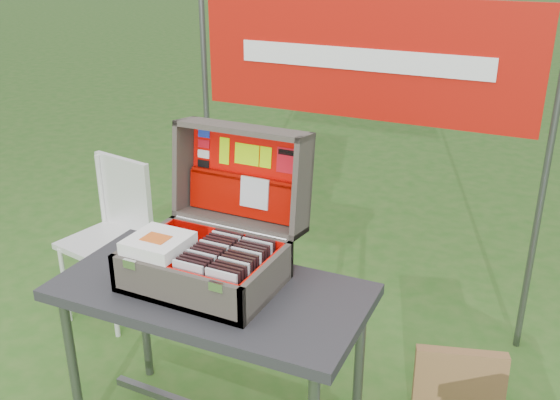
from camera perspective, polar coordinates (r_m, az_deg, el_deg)
The scene contains 89 objects.
table at distance 2.39m, azimuth -6.02°, elevation -15.00°, with size 1.09×0.55×0.68m, color #28282B, non-canonical shape.
table_top at distance 2.21m, azimuth -6.36°, elevation -8.37°, with size 1.09×0.55×0.04m, color #28282B.
table_leg_fl at distance 2.53m, azimuth -18.39°, elevation -14.40°, with size 0.04×0.04×0.64m, color #59595B.
table_leg_bl at distance 2.78m, azimuth -12.34°, elevation -9.98°, with size 0.04×0.04×0.64m, color #59595B.
table_leg_br at distance 2.39m, azimuth 7.18°, elevation -15.66°, with size 0.04×0.04×0.64m, color #59595B.
suitcase at distance 2.15m, azimuth -6.35°, elevation -1.19°, with size 0.52×0.53×0.50m, color brown, non-canonical shape.
suitcase_base_bottom at distance 2.22m, azimuth -6.92°, elevation -7.39°, with size 0.52×0.37×0.02m, color brown.
suitcase_base_wall_front at distance 2.06m, azimuth -9.61°, elevation -8.09°, with size 0.52×0.02×0.14m, color brown.
suitcase_base_wall_back at distance 2.32m, azimuth -4.67°, elevation -4.23°, with size 0.52×0.02×0.14m, color brown.
suitcase_base_wall_left at distance 2.32m, azimuth -12.17°, elevation -4.68°, with size 0.02×0.37×0.14m, color brown.
suitcase_base_wall_right at distance 2.08m, azimuth -1.17°, elevation -7.53°, with size 0.02×0.37×0.14m, color brown.
suitcase_liner_floor at distance 2.21m, azimuth -6.93°, elevation -7.10°, with size 0.48×0.33×0.01m, color red.
suitcase_latch_left at distance 2.12m, azimuth -13.55°, elevation -5.73°, with size 0.05×0.01×0.03m, color silver.
suitcase_latch_right at distance 1.95m, azimuth -5.85°, elevation -7.90°, with size 0.05×0.01×0.03m, color silver.
suitcase_hinge at distance 2.30m, azimuth -4.60°, elevation -2.58°, with size 0.02×0.02×0.46m, color silver.
suitcase_lid_back at distance 2.35m, azimuth -2.89°, elevation 2.50°, with size 0.52×0.37×0.02m, color brown.
suitcase_lid_rim_far at distance 2.26m, azimuth -3.44°, elevation 6.49°, with size 0.52×0.02×0.14m, color brown.
suitcase_lid_rim_near at distance 2.35m, azimuth -3.74°, elevation -1.90°, with size 0.52×0.02×0.14m, color brown.
suitcase_lid_rim_left at distance 2.43m, azimuth -8.71°, elevation 3.09°, with size 0.02×0.37×0.14m, color brown.
suitcase_lid_rim_right at distance 2.20m, azimuth 2.05°, elevation 1.24°, with size 0.02×0.37×0.14m, color brown.
suitcase_lid_liner at distance 2.34m, azimuth -3.04°, elevation 2.44°, with size 0.47×0.32×0.01m, color red.
suitcase_liner_wall_front at distance 2.07m, azimuth -9.41°, elevation -7.69°, with size 0.48×0.01×0.12m, color red.
suitcase_liner_wall_back at distance 2.30m, azimuth -4.85°, elevation -4.13°, with size 0.48×0.01×0.12m, color red.
suitcase_liner_wall_left at distance 2.31m, azimuth -11.93°, elevation -4.52°, with size 0.01×0.33×0.12m, color red.
suitcase_liner_wall_right at distance 2.08m, azimuth -1.49°, elevation -7.21°, with size 0.01×0.33×0.12m, color red.
suitcase_lid_pocket at distance 2.35m, azimuth -3.35°, elevation 0.33°, with size 0.46×0.15×0.03m, color #990901.
suitcase_pocket_edge at distance 2.32m, azimuth -3.35°, elevation 2.04°, with size 0.45×0.02×0.02m, color #990901.
suitcase_pocket_cd at distance 2.30m, azimuth -2.33°, elevation 0.66°, with size 0.12×0.12×0.01m, color silver.
lid_sticker_cc_a at distance 2.40m, azimuth -6.97°, elevation 6.06°, with size 0.05×0.03×0.00m, color #1933B2.
lid_sticker_cc_b at distance 2.41m, azimuth -6.99°, elevation 5.13°, with size 0.05×0.03×0.00m, color red.
lid_sticker_cc_c at distance 2.42m, azimuth -7.00°, elevation 4.20°, with size 0.05×0.03×0.00m, color white.
lid_sticker_cc_d at distance 2.43m, azimuth -7.02°, elevation 3.27°, with size 0.05×0.03×0.00m, color black.
lid_card_neon_tall at distance 2.36m, azimuth -5.11°, elevation 4.50°, with size 0.04×0.10×0.00m, color #B7FD05.
lid_card_neon_main at distance 2.32m, azimuth -3.05°, elevation 4.18°, with size 0.10×0.08×0.00m, color #B7FD05.
lid_card_neon_small at distance 2.28m, azimuth -1.32°, elevation 3.92°, with size 0.05×0.08×0.00m, color #B7FD05.
lid_sticker_band at distance 2.24m, azimuth 0.78°, elevation 3.59°, with size 0.09×0.09×0.00m, color red.
lid_sticker_band_bar at distance 2.24m, azimuth 0.82°, elevation 4.34°, with size 0.08×0.02×0.00m, color black.
cd_left_0 at distance 2.06m, azimuth -8.34°, elevation -7.33°, with size 0.11×0.01×0.13m, color silver.
cd_left_1 at distance 2.08m, azimuth -8.03°, elevation -7.09°, with size 0.11×0.01×0.13m, color black.
cd_left_2 at distance 2.09m, azimuth -7.72°, elevation -6.85°, with size 0.11×0.01×0.13m, color black.
cd_left_3 at distance 2.10m, azimuth -7.42°, elevation -6.61°, with size 0.11×0.01×0.13m, color black.
cd_left_4 at distance 2.12m, azimuth -7.12°, elevation -6.37°, with size 0.11×0.01×0.13m, color silver.
cd_left_5 at distance 2.13m, azimuth -6.83°, elevation -6.14°, with size 0.11×0.01×0.13m, color black.
cd_left_6 at distance 2.15m, azimuth -6.54°, elevation -5.91°, with size 0.11×0.01×0.13m, color black.
cd_left_7 at distance 2.16m, azimuth -6.25°, elevation -5.68°, with size 0.11×0.01×0.13m, color black.
cd_left_8 at distance 2.18m, azimuth -5.97°, elevation -5.46°, with size 0.11×0.01×0.13m, color silver.
cd_left_9 at distance 2.19m, azimuth -5.69°, elevation -5.24°, with size 0.11×0.01×0.13m, color black.
cd_left_10 at distance 2.21m, azimuth -5.42°, elevation -5.02°, with size 0.11×0.01×0.13m, color black.
cd_left_11 at distance 2.22m, azimuth -5.15°, elevation -4.81°, with size 0.11×0.01×0.13m, color black.
cd_left_12 at distance 2.24m, azimuth -4.88°, elevation -4.59°, with size 0.11×0.01×0.13m, color silver.
cd_left_13 at distance 2.26m, azimuth -4.62°, elevation -4.39°, with size 0.11×0.01×0.13m, color black.
cd_right_0 at distance 2.00m, azimuth -5.36°, elevation -8.16°, with size 0.11×0.01×0.13m, color silver.
cd_right_1 at distance 2.02m, azimuth -5.06°, elevation -7.90°, with size 0.11×0.01×0.13m, color black.
cd_right_2 at distance 2.03m, azimuth -4.76°, elevation -7.64°, with size 0.11×0.01×0.13m, color black.
cd_right_3 at distance 2.05m, azimuth -4.47°, elevation -7.39°, with size 0.11×0.01×0.13m, color black.
cd_right_4 at distance 2.06m, azimuth -4.19°, elevation -7.14°, with size 0.11×0.01×0.13m, color silver.
cd_right_5 at distance 2.08m, azimuth -3.91°, elevation -6.89°, with size 0.11×0.01×0.13m, color black.
cd_right_6 at distance 2.09m, azimuth -3.63°, elevation -6.65°, with size 0.11×0.01×0.13m, color black.
cd_right_7 at distance 2.11m, azimuth -3.36°, elevation -6.41°, with size 0.11×0.01×0.13m, color black.
cd_right_8 at distance 2.12m, azimuth -3.09°, elevation -6.17°, with size 0.11×0.01×0.13m, color silver.
cd_right_9 at distance 2.14m, azimuth -2.83°, elevation -5.94°, with size 0.11×0.01×0.13m, color black.
cd_right_10 at distance 2.15m, azimuth -2.57°, elevation -5.71°, with size 0.11×0.01×0.13m, color black.
cd_right_11 at distance 2.17m, azimuth -2.31°, elevation -5.48°, with size 0.11×0.01×0.13m, color black.
cd_right_12 at distance 2.18m, azimuth -2.06°, elevation -5.26°, with size 0.11×0.01×0.13m, color silver.
cd_right_13 at distance 2.20m, azimuth -1.81°, elevation -5.04°, with size 0.11×0.01×0.13m, color black.
songbook_0 at distance 2.18m, azimuth -11.03°, elevation -4.37°, with size 0.19×0.19×0.01m, color white.
songbook_1 at distance 2.17m, azimuth -11.04°, elevation -4.26°, with size 0.19×0.19×0.01m, color white.
songbook_2 at distance 2.17m, azimuth -11.05°, elevation -4.14°, with size 0.19×0.19×0.01m, color white.
songbook_3 at distance 2.17m, azimuth -11.06°, elevation -4.02°, with size 0.19×0.19×0.01m, color white.
songbook_4 at distance 2.17m, azimuth -11.07°, elevation -3.90°, with size 0.19×0.19×0.01m, color white.
songbook_5 at distance 2.16m, azimuth -11.08°, elevation -3.78°, with size 0.19×0.19×0.01m, color white.
songbook_6 at distance 2.16m, azimuth -11.09°, elevation -3.66°, with size 0.19×0.19×0.01m, color white.
songbook_7 at distance 2.16m, azimuth -11.10°, elevation -3.55°, with size 0.19×0.19×0.01m, color white.
songbook_8 at distance 2.16m, azimuth -11.11°, elevation -3.43°, with size 0.19×0.19×0.01m, color white.
songbook_graphic at distance 2.15m, azimuth -11.28°, elevation -3.43°, with size 0.09×0.07×0.00m, color #D85919.
chair at distance 3.23m, azimuth -15.63°, elevation -3.90°, with size 0.36×0.40×0.80m, color silver, non-canonical shape.
chair_seat at distance 3.23m, azimuth -15.65°, elevation -3.75°, with size 0.36×0.36×0.03m, color silver.
chair_backrest at distance 3.26m, azimuth -14.05°, elevation 0.59°, with size 0.36×0.03×0.38m, color silver.
chair_leg_fl at distance 3.32m, azimuth -19.06°, elevation -7.40°, with size 0.02×0.02×0.41m, color silver.
chair_leg_fr at distance 3.13m, azimuth -14.94°, elevation -8.82°, with size 0.02×0.02×0.41m, color silver.
chair_leg_bl at distance 3.51m, azimuth -15.58°, elevation -5.25°, with size 0.02×0.02×0.41m, color silver.
chair_leg_br at distance 3.33m, azimuth -11.52°, elevation -6.43°, with size 0.02×0.02×0.41m, color silver.
chair_upright_left at distance 3.36m, azimuth -16.08°, elevation 0.87°, with size 0.02×0.02×0.38m, color silver.
chair_upright_right at distance 3.18m, azimuth -11.88°, elevation -0.02°, with size 0.02×0.02×0.38m, color silver.
cardboard_box at distance 2.61m, azimuth 15.96°, elevation -16.61°, with size 0.34×0.05×0.36m, color brown.
banner_post_left at distance 3.40m, azimuth -6.66°, elevation 6.29°, with size 0.03×0.03×1.70m, color #59595B.
banner_post_right at distance 2.90m, azimuth 23.04°, elevation 1.73°, with size 0.03×0.03×1.70m, color #59595B.
banner at distance 2.93m, azimuth 7.38°, elevation 12.67°, with size 1.60×0.01×0.55m, color #A70F07.
banner_text at distance 2.92m, azimuth 7.30°, elevation 12.64°, with size 1.20×0.00×0.10m, color white.
Camera 1 is at (0.93, -1.64, 1.79)m, focal length 40.00 mm.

